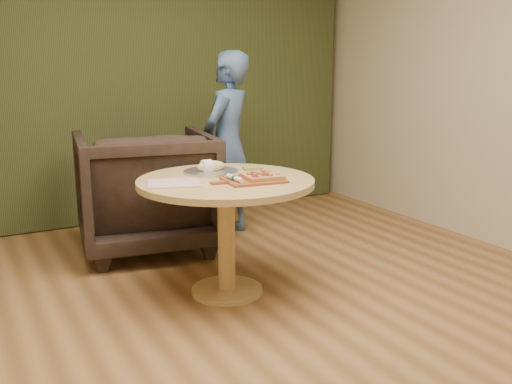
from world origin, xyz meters
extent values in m
cube|color=#9A6C3D|center=(0.00, 0.00, -0.01)|extent=(5.00, 6.00, 0.02)
cube|color=beige|center=(0.00, 3.01, 1.40)|extent=(5.00, 0.02, 2.80)
cube|color=#2C3518|center=(0.00, 2.90, 1.40)|extent=(4.80, 0.14, 2.78)
cylinder|color=tan|center=(0.17, 0.85, 0.01)|extent=(0.46, 0.46, 0.03)
cylinder|color=tan|center=(0.17, 0.85, 0.35)|extent=(0.11, 0.11, 0.68)
cylinder|color=tan|center=(0.17, 0.85, 0.73)|extent=(1.10, 1.10, 0.04)
cube|color=brown|center=(0.29, 0.70, 0.76)|extent=(0.38, 0.32, 0.01)
cube|color=brown|center=(0.07, 0.73, 0.76)|extent=(0.10, 0.06, 0.01)
cube|color=#BC8249|center=(0.34, 0.70, 0.78)|extent=(0.24, 0.24, 0.02)
cylinder|color=maroon|center=(0.27, 0.65, 0.79)|extent=(0.04, 0.04, 0.00)
cylinder|color=maroon|center=(0.35, 0.72, 0.79)|extent=(0.05, 0.05, 0.00)
cylinder|color=maroon|center=(0.35, 0.67, 0.79)|extent=(0.06, 0.06, 0.00)
cylinder|color=maroon|center=(0.29, 0.71, 0.79)|extent=(0.05, 0.05, 0.00)
cube|color=#BE8347|center=(0.37, 0.75, 0.79)|extent=(0.02, 0.02, 0.01)
cube|color=#BE8347|center=(0.34, 0.71, 0.79)|extent=(0.02, 0.02, 0.01)
cube|color=#BE8347|center=(0.27, 0.73, 0.79)|extent=(0.03, 0.03, 0.01)
cube|color=#BE8347|center=(0.36, 0.67, 0.79)|extent=(0.02, 0.02, 0.01)
cube|color=#BE8347|center=(0.33, 0.69, 0.79)|extent=(0.03, 0.03, 0.01)
cube|color=#BE8347|center=(0.31, 0.76, 0.79)|extent=(0.03, 0.03, 0.01)
cube|color=#BE8347|center=(0.39, 0.75, 0.79)|extent=(0.02, 0.02, 0.01)
cube|color=#BE8347|center=(0.32, 0.74, 0.79)|extent=(0.03, 0.03, 0.01)
cube|color=#BE8347|center=(0.36, 0.63, 0.79)|extent=(0.02, 0.02, 0.01)
cube|color=#BE8347|center=(0.38, 0.70, 0.79)|extent=(0.02, 0.02, 0.01)
cube|color=#BE8347|center=(0.29, 0.68, 0.79)|extent=(0.03, 0.03, 0.01)
cube|color=#317D24|center=(0.36, 0.63, 0.79)|extent=(0.01, 0.01, 0.00)
cube|color=#317D24|center=(0.43, 0.76, 0.79)|extent=(0.01, 0.01, 0.00)
cube|color=#317D24|center=(0.34, 0.79, 0.79)|extent=(0.01, 0.01, 0.00)
cube|color=#317D24|center=(0.27, 0.66, 0.79)|extent=(0.01, 0.01, 0.00)
cube|color=#317D24|center=(0.33, 0.64, 0.79)|extent=(0.01, 0.01, 0.00)
cube|color=#317D24|center=(0.38, 0.71, 0.79)|extent=(0.01, 0.01, 0.00)
cube|color=#317D24|center=(0.41, 0.76, 0.79)|extent=(0.01, 0.01, 0.00)
cube|color=#317D24|center=(0.36, 0.76, 0.79)|extent=(0.01, 0.01, 0.00)
cube|color=#317D24|center=(0.36, 0.74, 0.79)|extent=(0.01, 0.01, 0.00)
cube|color=#9A4B77|center=(0.40, 0.78, 0.79)|extent=(0.01, 0.03, 0.00)
cube|color=#9A4B77|center=(0.42, 0.64, 0.79)|extent=(0.03, 0.01, 0.00)
cube|color=#9A4B77|center=(0.29, 0.74, 0.79)|extent=(0.01, 0.03, 0.00)
cylinder|color=silver|center=(0.16, 0.71, 0.78)|extent=(0.04, 0.17, 0.03)
cylinder|color=#194C26|center=(0.16, 0.71, 0.78)|extent=(0.03, 0.03, 0.03)
cube|color=silver|center=(0.16, 0.80, 0.78)|extent=(0.02, 0.04, 0.00)
cube|color=white|center=(-0.17, 0.86, 0.76)|extent=(0.36, 0.33, 0.01)
cylinder|color=silver|center=(0.17, 1.07, 0.75)|extent=(0.35, 0.35, 0.01)
cylinder|color=silver|center=(0.17, 1.07, 0.76)|extent=(0.36, 0.36, 0.02)
ellipsoid|color=#E1CA89|center=(0.17, 1.07, 0.79)|extent=(0.19, 0.08, 0.07)
cylinder|color=silver|center=(0.14, 1.07, 0.79)|extent=(0.06, 0.09, 0.09)
cube|color=#5E6C30|center=(0.46, 1.05, 0.76)|extent=(0.14, 0.13, 0.02)
imported|color=black|center=(0.01, 1.96, 0.52)|extent=(1.14, 1.09, 1.04)
imported|color=#415C8A|center=(0.73, 1.99, 0.77)|extent=(0.67, 0.63, 1.55)
camera|label=1|loc=(-1.32, -2.26, 1.46)|focal=40.00mm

